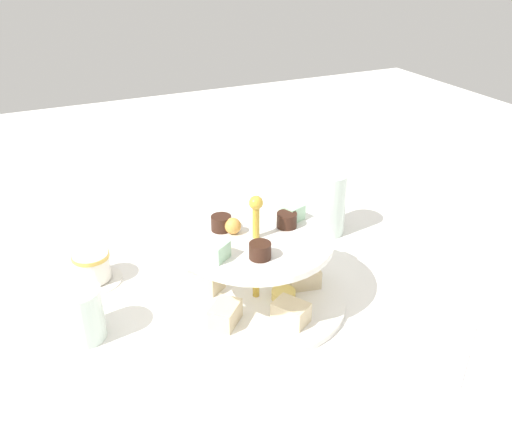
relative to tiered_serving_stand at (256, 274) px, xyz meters
name	(u,v)px	position (x,y,z in m)	size (l,w,h in m)	color
ground_plane	(256,301)	(0.00, 0.00, -0.05)	(2.40, 2.40, 0.00)	white
tiered_serving_stand	(256,274)	(0.00, 0.00, 0.00)	(0.27, 0.27, 0.18)	white
water_glass_tall_right	(327,204)	(0.21, 0.14, 0.01)	(0.07, 0.07, 0.12)	silver
water_glass_short_left	(80,314)	(-0.25, 0.03, -0.01)	(0.06, 0.06, 0.08)	silver
teacup_with_saucer	(92,268)	(-0.21, 0.16, -0.02)	(0.09, 0.09, 0.05)	white
butter_knife_left	(466,347)	(0.21, -0.22, -0.05)	(0.17, 0.01, 0.00)	silver
butter_knife_right	(172,221)	(-0.04, 0.30, -0.05)	(0.17, 0.01, 0.00)	silver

